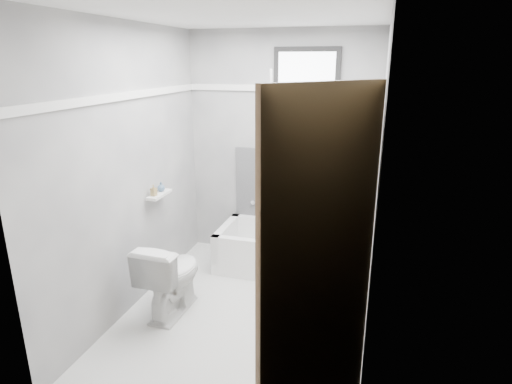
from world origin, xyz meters
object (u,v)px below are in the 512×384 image
(bathtub, at_px, (291,251))
(soap_bottle_b, at_px, (161,187))
(toilet, at_px, (171,276))
(door, at_px, (363,311))
(office_chair, at_px, (319,217))
(soap_bottle_a, at_px, (154,190))

(bathtub, height_order, soap_bottle_b, soap_bottle_b)
(toilet, distance_m, door, 2.09)
(toilet, bearing_deg, bathtub, -126.56)
(door, bearing_deg, soap_bottle_b, 138.89)
(toilet, xyz_separation_m, soap_bottle_b, (-0.32, 0.51, 0.63))
(office_chair, relative_size, soap_bottle_b, 10.50)
(door, bearing_deg, office_chair, 102.54)
(soap_bottle_b, bearing_deg, toilet, -57.67)
(office_chair, height_order, soap_bottle_b, office_chair)
(office_chair, height_order, soap_bottle_a, office_chair)
(toilet, relative_size, soap_bottle_a, 6.55)
(toilet, distance_m, soap_bottle_a, 0.80)
(bathtub, distance_m, soap_bottle_a, 1.53)
(office_chair, relative_size, toilet, 1.40)
(bathtub, bearing_deg, soap_bottle_a, -149.61)
(bathtub, relative_size, toilet, 2.22)
(soap_bottle_b, bearing_deg, office_chair, 22.41)
(soap_bottle_a, distance_m, soap_bottle_b, 0.14)
(office_chair, bearing_deg, door, -65.58)
(office_chair, bearing_deg, soap_bottle_a, -141.05)
(office_chair, height_order, door, door)
(bathtub, bearing_deg, soap_bottle_b, -155.08)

